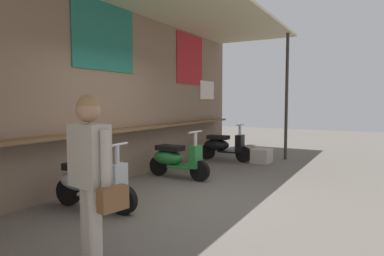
{
  "coord_description": "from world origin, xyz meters",
  "views": [
    {
      "loc": [
        -4.61,
        -2.51,
        1.53
      ],
      "look_at": [
        1.93,
        1.14,
        0.95
      ],
      "focal_mm": 31.79,
      "sensor_mm": 36.0,
      "label": 1
    }
  ],
  "objects_px": {
    "scooter_silver": "(90,182)",
    "scooter_black": "(222,146)",
    "merchandise_crate": "(262,156)",
    "scooter_green": "(175,159)",
    "shopper_with_handbag": "(91,167)"
  },
  "relations": [
    {
      "from": "scooter_silver",
      "to": "scooter_black",
      "type": "relative_size",
      "value": 1.0
    },
    {
      "from": "scooter_silver",
      "to": "merchandise_crate",
      "type": "bearing_deg",
      "value": 74.25
    },
    {
      "from": "scooter_black",
      "to": "scooter_green",
      "type": "bearing_deg",
      "value": -90.71
    },
    {
      "from": "scooter_black",
      "to": "merchandise_crate",
      "type": "relative_size",
      "value": 2.63
    },
    {
      "from": "scooter_green",
      "to": "scooter_black",
      "type": "bearing_deg",
      "value": 92.88
    },
    {
      "from": "scooter_black",
      "to": "merchandise_crate",
      "type": "distance_m",
      "value": 1.04
    },
    {
      "from": "shopper_with_handbag",
      "to": "merchandise_crate",
      "type": "bearing_deg",
      "value": 14.74
    },
    {
      "from": "merchandise_crate",
      "to": "scooter_black",
      "type": "bearing_deg",
      "value": 100.28
    },
    {
      "from": "scooter_black",
      "to": "merchandise_crate",
      "type": "xyz_separation_m",
      "value": [
        0.18,
        -1.0,
        -0.21
      ]
    },
    {
      "from": "scooter_silver",
      "to": "scooter_green",
      "type": "distance_m",
      "value": 2.28
    },
    {
      "from": "scooter_green",
      "to": "scooter_black",
      "type": "relative_size",
      "value": 1.0
    },
    {
      "from": "scooter_silver",
      "to": "shopper_with_handbag",
      "type": "bearing_deg",
      "value": -47.55
    },
    {
      "from": "scooter_green",
      "to": "shopper_with_handbag",
      "type": "height_order",
      "value": "shopper_with_handbag"
    },
    {
      "from": "scooter_silver",
      "to": "merchandise_crate",
      "type": "xyz_separation_m",
      "value": [
        4.8,
        -1.0,
        -0.21
      ]
    },
    {
      "from": "merchandise_crate",
      "to": "scooter_green",
      "type": "bearing_deg",
      "value": 158.24
    }
  ]
}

